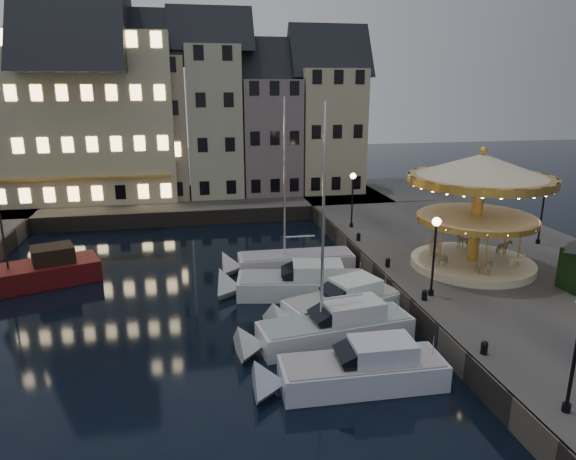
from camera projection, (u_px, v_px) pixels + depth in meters
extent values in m
plane|color=black|center=(299.00, 339.00, 24.69)|extent=(160.00, 160.00, 0.00)
cube|color=#474442|center=(494.00, 266.00, 32.72)|extent=(16.00, 56.00, 1.30)
cube|color=#474442|center=(158.00, 205.00, 49.52)|extent=(44.00, 12.00, 1.30)
cube|color=#47423A|center=(375.00, 275.00, 31.27)|extent=(0.15, 44.00, 1.30)
cube|color=#47423A|center=(178.00, 219.00, 44.21)|extent=(48.00, 0.15, 1.30)
cylinder|color=black|center=(566.00, 407.00, 17.10)|extent=(0.28, 0.28, 0.30)
cylinder|color=black|center=(574.00, 361.00, 16.62)|extent=(0.12, 0.12, 3.80)
cylinder|color=black|center=(431.00, 293.00, 26.54)|extent=(0.28, 0.28, 0.30)
cylinder|color=black|center=(434.00, 261.00, 26.07)|extent=(0.12, 0.12, 3.80)
sphere|color=#FFD18C|center=(437.00, 222.00, 25.51)|extent=(0.44, 0.44, 0.44)
cylinder|color=black|center=(351.00, 225.00, 39.30)|extent=(0.28, 0.28, 0.30)
cylinder|color=black|center=(352.00, 203.00, 38.82)|extent=(0.12, 0.12, 3.80)
sphere|color=#FFD18C|center=(353.00, 176.00, 38.26)|extent=(0.44, 0.44, 0.44)
cylinder|color=black|center=(538.00, 241.00, 35.20)|extent=(0.28, 0.28, 0.30)
cylinder|color=black|center=(541.00, 217.00, 34.73)|extent=(0.12, 0.12, 3.80)
sphere|color=#FFD18C|center=(546.00, 187.00, 34.17)|extent=(0.44, 0.44, 0.44)
cylinder|color=black|center=(484.00, 349.00, 20.75)|extent=(0.28, 0.28, 0.40)
sphere|color=black|center=(485.00, 344.00, 20.69)|extent=(0.30, 0.30, 0.30)
cylinder|color=black|center=(424.00, 296.00, 25.95)|extent=(0.28, 0.28, 0.40)
sphere|color=black|center=(425.00, 292.00, 25.89)|extent=(0.30, 0.30, 0.30)
cylinder|color=black|center=(388.00, 264.00, 30.67)|extent=(0.28, 0.28, 0.40)
sphere|color=black|center=(388.00, 260.00, 30.61)|extent=(0.30, 0.30, 0.30)
cylinder|color=black|center=(358.00, 238.00, 35.87)|extent=(0.28, 0.28, 0.40)
sphere|color=black|center=(359.00, 235.00, 35.81)|extent=(0.30, 0.30, 0.30)
cube|color=gray|center=(27.00, 141.00, 47.64)|extent=(5.00, 8.00, 11.00)
cube|color=#A8A98C|center=(88.00, 134.00, 48.49)|extent=(5.60, 8.00, 12.00)
cube|color=#9B8F6F|center=(154.00, 128.00, 49.45)|extent=(6.20, 8.00, 13.00)
cube|color=#A6A98D|center=(213.00, 122.00, 50.36)|extent=(5.00, 8.00, 14.00)
cube|color=slate|center=(268.00, 136.00, 51.76)|extent=(5.60, 8.00, 11.00)
cube|color=tan|center=(326.00, 130.00, 52.72)|extent=(6.20, 8.00, 12.00)
cube|color=beige|center=(87.00, 118.00, 48.09)|extent=(16.00, 9.00, 15.00)
cube|color=silver|center=(362.00, 375.00, 20.81)|extent=(6.71, 2.37, 1.30)
cube|color=gray|center=(363.00, 361.00, 20.62)|extent=(6.37, 2.18, 0.10)
cube|color=silver|center=(382.00, 349.00, 20.64)|extent=(2.57, 1.72, 0.80)
cube|color=black|center=(350.00, 354.00, 20.45)|extent=(1.17, 1.58, 0.92)
cube|color=silver|center=(335.00, 333.00, 24.38)|extent=(7.57, 3.13, 1.30)
cube|color=gray|center=(336.00, 320.00, 24.20)|extent=(7.19, 2.91, 0.10)
cube|color=silver|center=(353.00, 309.00, 24.35)|extent=(2.98, 1.98, 0.80)
cube|color=black|center=(324.00, 315.00, 23.93)|extent=(1.42, 1.67, 0.96)
cylinder|color=silver|center=(323.00, 220.00, 22.63)|extent=(0.14, 0.14, 9.89)
cube|color=white|center=(343.00, 308.00, 27.08)|extent=(6.69, 4.24, 1.30)
cube|color=gray|center=(343.00, 296.00, 26.90)|extent=(6.33, 3.96, 0.10)
cube|color=white|center=(355.00, 286.00, 27.14)|extent=(2.82, 2.45, 0.80)
cube|color=black|center=(336.00, 292.00, 26.58)|extent=(1.56, 1.93, 0.89)
cube|color=silver|center=(302.00, 287.00, 29.85)|extent=(7.76, 3.69, 1.30)
cube|color=gray|center=(302.00, 277.00, 29.67)|extent=(7.36, 3.43, 0.10)
cube|color=silver|center=(318.00, 269.00, 29.57)|extent=(3.10, 2.31, 0.80)
cube|color=black|center=(292.00, 271.00, 29.56)|extent=(1.52, 1.92, 0.97)
cube|color=silver|center=(296.00, 263.00, 33.83)|extent=(7.54, 2.33, 1.30)
cube|color=gray|center=(296.00, 254.00, 33.65)|extent=(7.16, 2.15, 0.10)
cylinder|color=silver|center=(284.00, 178.00, 32.15)|extent=(0.14, 0.14, 10.10)
cube|color=#590F11|center=(29.00, 277.00, 31.11)|extent=(8.55, 5.35, 1.50)
cube|color=black|center=(53.00, 255.00, 31.51)|extent=(2.88, 2.62, 1.08)
cylinder|color=black|center=(2.00, 233.00, 29.82)|extent=(0.12, 0.12, 4.85)
cylinder|color=beige|center=(472.00, 263.00, 30.67)|extent=(7.13, 7.13, 0.45)
cylinder|color=gold|center=(477.00, 215.00, 29.85)|extent=(0.62, 0.62, 5.53)
cylinder|color=beige|center=(477.00, 216.00, 29.88)|extent=(6.60, 6.60, 0.16)
cylinder|color=gold|center=(476.00, 219.00, 29.92)|extent=(6.85, 6.85, 0.31)
cone|color=beige|center=(482.00, 166.00, 29.07)|extent=(8.20, 8.20, 1.43)
cylinder|color=gold|center=(480.00, 179.00, 29.28)|extent=(8.20, 8.20, 0.45)
sphere|color=gold|center=(483.00, 150.00, 28.83)|extent=(0.45, 0.45, 0.45)
imported|color=beige|center=(502.00, 247.00, 31.62)|extent=(1.49, 1.08, 0.89)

